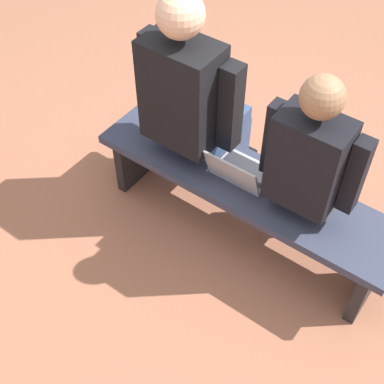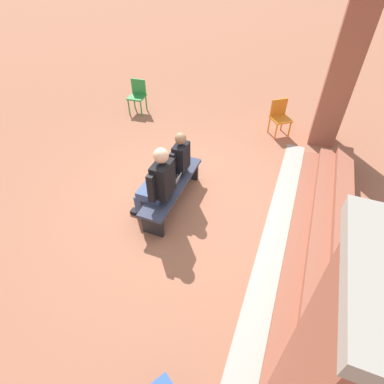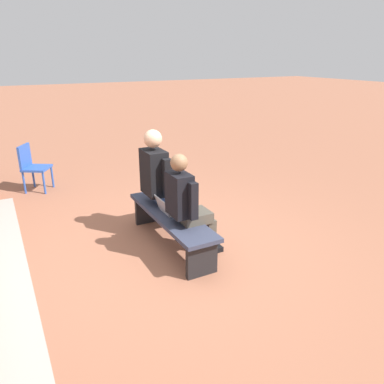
{
  "view_description": "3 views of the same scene",
  "coord_description": "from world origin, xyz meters",
  "px_view_note": "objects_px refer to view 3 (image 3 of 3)",
  "views": [
    {
      "loc": [
        -0.8,
        1.72,
        2.6
      ],
      "look_at": [
        0.19,
        0.37,
        0.73
      ],
      "focal_mm": 50.0,
      "sensor_mm": 36.0,
      "label": 1
    },
    {
      "loc": [
        3.79,
        1.72,
        3.84
      ],
      "look_at": [
        0.41,
        0.39,
        0.63
      ],
      "focal_mm": 28.0,
      "sensor_mm": 36.0,
      "label": 2
    },
    {
      "loc": [
        -3.79,
        1.72,
        2.33
      ],
      "look_at": [
        0.38,
        -0.51,
        0.59
      ],
      "focal_mm": 35.0,
      "sensor_mm": 36.0,
      "label": 3
    }
  ],
  "objects_px": {
    "person_student": "(187,203)",
    "plastic_chair_mid_courtyard": "(32,165)",
    "person_adult": "(162,180)",
    "bench": "(171,220)",
    "laptop": "(169,209)"
  },
  "relations": [
    {
      "from": "person_student",
      "to": "plastic_chair_mid_courtyard",
      "type": "xyz_separation_m",
      "value": [
        3.4,
        1.36,
        -0.22
      ]
    },
    {
      "from": "bench",
      "to": "person_adult",
      "type": "relative_size",
      "value": 1.24
    },
    {
      "from": "bench",
      "to": "plastic_chair_mid_courtyard",
      "type": "distance_m",
      "value": 3.33
    },
    {
      "from": "bench",
      "to": "person_adult",
      "type": "height_order",
      "value": "person_adult"
    },
    {
      "from": "bench",
      "to": "person_adult",
      "type": "xyz_separation_m",
      "value": [
        0.4,
        -0.07,
        0.4
      ]
    },
    {
      "from": "person_adult",
      "to": "plastic_chair_mid_courtyard",
      "type": "distance_m",
      "value": 3.01
    },
    {
      "from": "plastic_chair_mid_courtyard",
      "to": "bench",
      "type": "bearing_deg",
      "value": -157.12
    },
    {
      "from": "laptop",
      "to": "plastic_chair_mid_courtyard",
      "type": "distance_m",
      "value": 3.29
    },
    {
      "from": "person_student",
      "to": "laptop",
      "type": "relative_size",
      "value": 4.06
    },
    {
      "from": "bench",
      "to": "plastic_chair_mid_courtyard",
      "type": "height_order",
      "value": "plastic_chair_mid_courtyard"
    },
    {
      "from": "person_student",
      "to": "plastic_chair_mid_courtyard",
      "type": "bearing_deg",
      "value": 21.76
    },
    {
      "from": "person_student",
      "to": "plastic_chair_mid_courtyard",
      "type": "height_order",
      "value": "person_student"
    },
    {
      "from": "person_adult",
      "to": "laptop",
      "type": "height_order",
      "value": "person_adult"
    },
    {
      "from": "person_student",
      "to": "person_adult",
      "type": "relative_size",
      "value": 0.9
    },
    {
      "from": "person_adult",
      "to": "laptop",
      "type": "distance_m",
      "value": 0.46
    }
  ]
}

